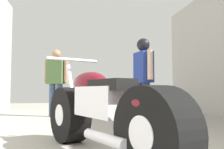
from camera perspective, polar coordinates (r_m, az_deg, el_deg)
ground_plane at (r=4.15m, az=1.69°, el=-12.35°), size 16.16×16.16×0.00m
motorcycle_maroon_cruiser at (r=2.29m, az=-2.22°, el=-9.07°), size 1.11×2.08×1.01m
motorcycle_black_naked at (r=5.94m, az=1.34°, el=-6.02°), size 1.41×1.59×0.91m
mechanic_in_blue at (r=5.85m, az=-13.14°, el=-0.92°), size 0.61×0.40×1.59m
mechanic_with_helmet at (r=4.61m, az=7.47°, el=0.60°), size 0.30×0.64×1.62m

